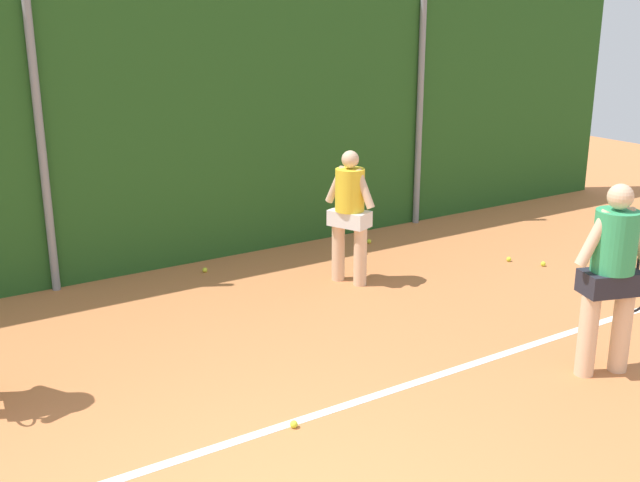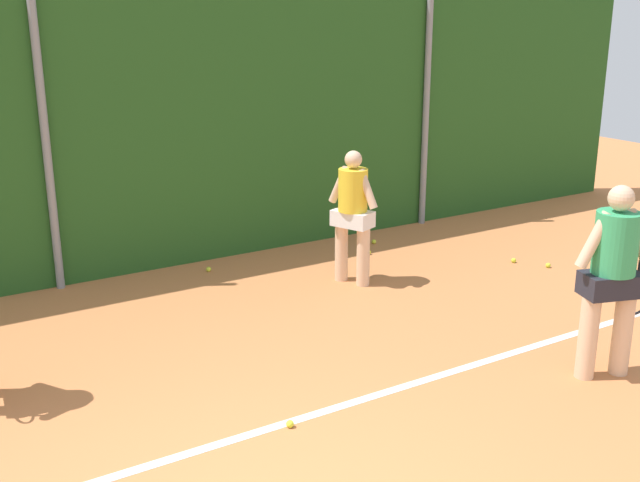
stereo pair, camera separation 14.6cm
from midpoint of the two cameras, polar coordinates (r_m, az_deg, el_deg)
The scene contains 13 objects.
ground_plane at distance 6.66m, azimuth -10.63°, elevation -13.77°, with size 30.58×30.58×0.00m, color #C67542.
hedge_fence_backdrop at distance 9.87m, azimuth -20.54°, elevation 6.68°, with size 19.88×0.25×3.57m, color #23511E.
fence_post_center at distance 9.68m, azimuth -20.39°, elevation 7.34°, with size 0.10×0.10×3.85m, color gray.
fence_post_right at distance 12.24m, azimuth 7.06°, elevation 10.08°, with size 0.10×0.10×3.85m, color gray.
court_baseline_paint at distance 6.38m, azimuth -9.40°, elevation -15.15°, with size 14.52×0.10×0.01m, color white.
player_foreground_near at distance 7.58m, azimuth 20.28°, elevation -2.03°, with size 0.82×0.47×1.85m.
player_backcourt_far at distance 9.56m, azimuth 1.77°, elevation 2.32°, with size 0.46×0.67×1.69m.
tennis_ball_1 at distance 11.42m, azimuth 3.28°, elevation -0.03°, with size 0.07×0.07×0.07m, color #CCDB33.
tennis_ball_2 at distance 10.93m, azimuth 2.91°, elevation -0.82°, with size 0.07×0.07×0.07m, color #CCDB33.
tennis_ball_6 at distance 10.90m, azimuth 13.42°, elevation -1.32°, with size 0.07×0.07×0.07m, color #CCDB33.
tennis_ball_7 at distance 6.61m, azimuth -2.60°, elevation -13.38°, with size 0.07×0.07×0.07m, color #CCDB33.
tennis_ball_8 at distance 10.30m, azimuth -8.91°, elevation -2.13°, with size 0.07×0.07×0.07m, color #CCDB33.
tennis_ball_13 at distance 10.82m, azimuth 15.81°, elevation -1.64°, with size 0.07×0.07×0.07m, color #CCDB33.
Camera 1 is at (-2.09, -3.60, 3.37)m, focal length 43.28 mm.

